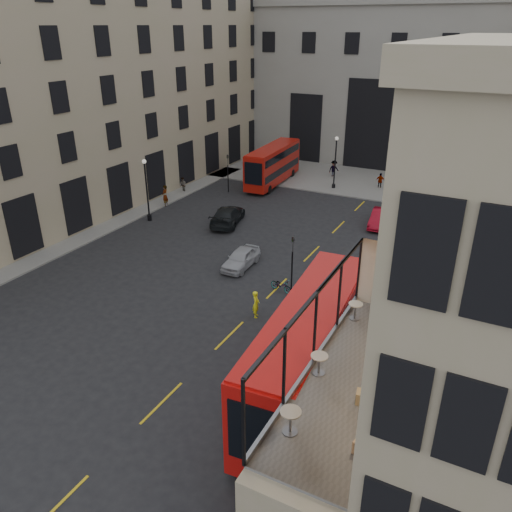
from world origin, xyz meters
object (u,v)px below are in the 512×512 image
at_px(street_lamp_a, 147,194).
at_px(pedestrian_a, 183,185).
at_px(car_c, 228,215).
at_px(traffic_light_far, 228,169).
at_px(bicycle, 281,285).
at_px(car_a, 241,258).
at_px(pedestrian_c, 380,181).
at_px(pedestrian_b, 334,169).
at_px(pedestrian_e, 165,196).
at_px(bus_far, 273,163).
at_px(cafe_table_far, 355,309).
at_px(cafe_table_near, 291,418).
at_px(cafe_table_mid, 319,362).
at_px(cafe_chair_a, 362,446).
at_px(bus_near, 309,347).
at_px(cafe_chair_d, 405,326).
at_px(street_lamp_b, 335,166).
at_px(pedestrian_d, 457,186).
at_px(cafe_chair_c, 396,367).
at_px(car_b, 381,218).
at_px(traffic_light_near, 292,257).
at_px(cafe_chair_b, 363,397).
at_px(cyclist, 256,304).

distance_m(street_lamp_a, pedestrian_a, 8.20).
xyz_separation_m(street_lamp_a, car_c, (6.38, 2.44, -1.65)).
height_order(traffic_light_far, bicycle, traffic_light_far).
height_order(car_a, pedestrian_c, pedestrian_c).
distance_m(pedestrian_b, pedestrian_e, 19.44).
xyz_separation_m(bus_far, cafe_table_far, (17.73, -29.25, 2.85)).
bearing_deg(cafe_table_near, bus_far, 116.43).
height_order(cafe_table_mid, cafe_chair_a, cafe_chair_a).
bearing_deg(bus_near, cafe_chair_d, -0.03).
xyz_separation_m(bus_near, pedestrian_b, (-10.91, 34.43, -1.63)).
relative_size(street_lamp_b, cafe_table_near, 6.84).
xyz_separation_m(cafe_table_near, cafe_table_far, (-0.21, 6.83, -0.05)).
distance_m(pedestrian_b, cafe_table_near, 43.47).
height_order(pedestrian_d, cafe_chair_c, cafe_chair_c).
distance_m(car_b, cafe_chair_d, 23.62).
height_order(bus_far, pedestrian_b, bus_far).
relative_size(street_lamp_a, pedestrian_c, 3.29).
bearing_deg(pedestrian_e, cafe_chair_c, 40.89).
relative_size(traffic_light_near, car_c, 0.75).
bearing_deg(cafe_chair_d, pedestrian_e, 144.47).
xyz_separation_m(pedestrian_c, cafe_chair_c, (9.47, -35.47, 4.07)).
xyz_separation_m(pedestrian_b, cafe_chair_b, (14.50, -39.09, 3.88)).
bearing_deg(cafe_table_mid, street_lamp_a, 140.53).
bearing_deg(pedestrian_c, car_c, 54.09).
bearing_deg(cafe_table_mid, pedestrian_c, 101.05).
distance_m(cyclist, pedestrian_a, 24.56).
bearing_deg(cafe_table_mid, cafe_table_near, -85.30).
bearing_deg(car_c, pedestrian_e, -24.56).
distance_m(street_lamp_b, cafe_table_mid, 36.34).
xyz_separation_m(pedestrian_b, cafe_table_near, (13.01, -41.27, 4.16)).
bearing_deg(street_lamp_b, street_lamp_a, -124.51).
relative_size(traffic_light_far, pedestrian_c, 2.35).
bearing_deg(car_b, bus_near, -88.65).
relative_size(car_c, pedestrian_c, 3.15).
bearing_deg(cafe_chair_b, cafe_chair_c, 73.54).
height_order(traffic_light_far, pedestrian_d, traffic_light_far).
bearing_deg(pedestrian_b, street_lamp_a, -169.86).
xyz_separation_m(bus_far, cafe_chair_b, (19.43, -33.90, 2.62)).
relative_size(bus_far, pedestrian_c, 6.17).
height_order(traffic_light_far, pedestrian_c, traffic_light_far).
relative_size(pedestrian_c, pedestrian_d, 0.98).
relative_size(traffic_light_near, traffic_light_far, 1.00).
distance_m(street_lamp_b, cafe_table_far, 32.66).
height_order(pedestrian_e, cafe_chair_c, cafe_chair_c).
xyz_separation_m(pedestrian_e, cafe_chair_c, (25.72, -20.90, 3.89)).
relative_size(pedestrian_e, cafe_chair_a, 2.54).
relative_size(traffic_light_far, bus_far, 0.38).
relative_size(car_c, cafe_chair_b, 6.58).
bearing_deg(bicycle, cafe_chair_a, -135.23).
xyz_separation_m(traffic_light_far, car_c, (4.38, -7.56, -1.69)).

